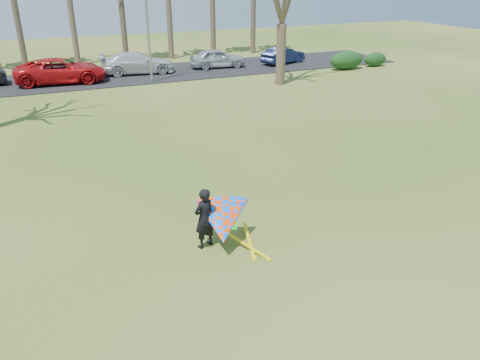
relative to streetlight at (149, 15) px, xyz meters
name	(u,v)px	position (x,y,z in m)	size (l,w,h in m)	color
ground	(267,240)	(-2.16, -22.00, -4.46)	(100.00, 100.00, 0.00)	#225212
parking_strip	(116,77)	(-2.16, 3.00, -4.43)	(46.00, 7.00, 0.06)	black
streetlight	(149,15)	(0.00, 0.00, 0.00)	(2.28, 0.18, 8.00)	gray
hedge_near	(347,60)	(15.13, -1.44, -3.73)	(2.92, 1.33, 1.46)	#133514
hedge_far	(375,59)	(18.09, -1.26, -3.90)	(2.03, 0.95, 1.13)	#123414
car_2	(61,71)	(-5.93, 2.19, -3.57)	(2.78, 6.03, 1.68)	#B80E12
car_3	(137,63)	(-0.41, 3.32, -3.61)	(2.22, 5.47, 1.59)	silver
car_4	(217,58)	(5.96, 3.13, -3.66)	(1.76, 4.36, 1.49)	#A5ACB3
car_5	(283,55)	(11.65, 2.62, -3.74)	(1.41, 4.05, 1.33)	#172146
kite_flyer	(220,221)	(-3.54, -21.80, -3.61)	(2.13, 2.39, 2.02)	black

